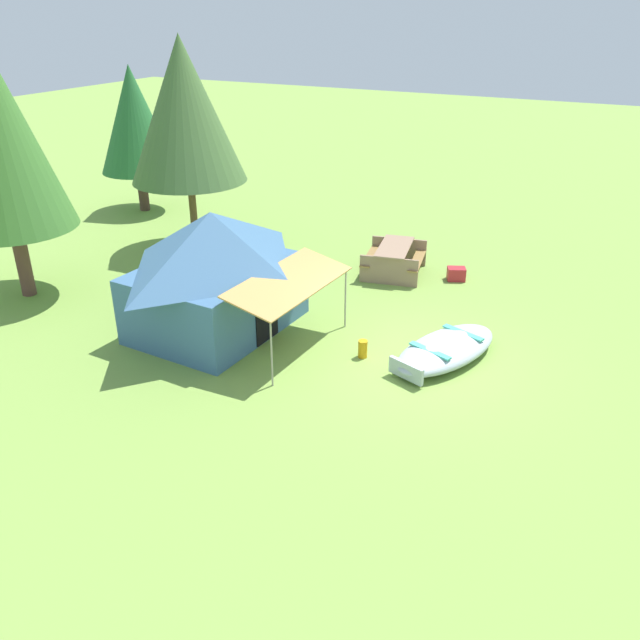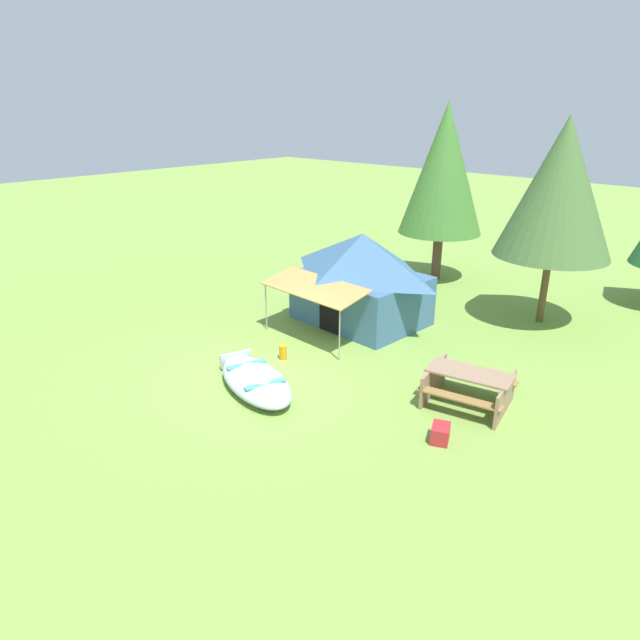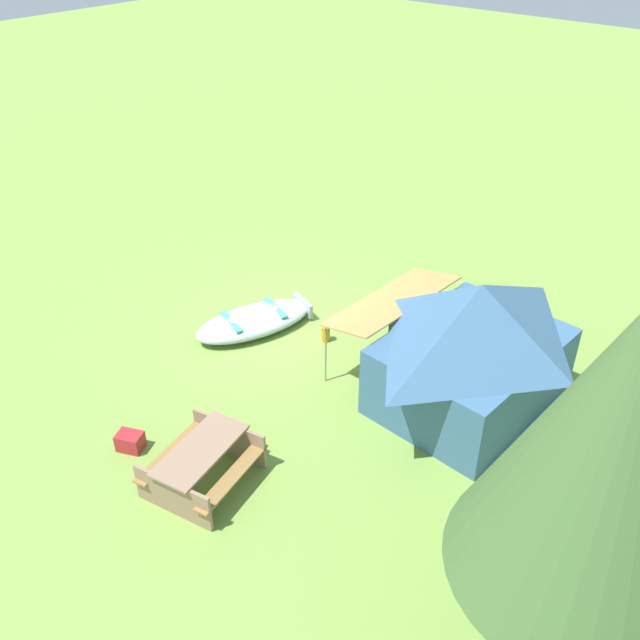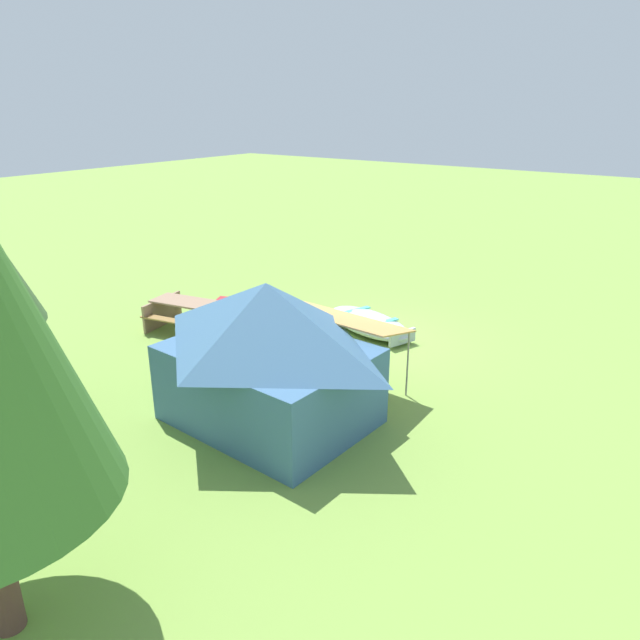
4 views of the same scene
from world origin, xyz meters
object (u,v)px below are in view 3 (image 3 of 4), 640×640
beached_rowboat (254,321)px  cooler_box (130,441)px  fuel_can (326,334)px  canvas_cabin_tent (473,343)px  picnic_table (202,461)px  pine_tree_back_left (620,444)px

beached_rowboat → cooler_box: 4.23m
beached_rowboat → fuel_can: beached_rowboat is taller
beached_rowboat → canvas_cabin_tent: canvas_cabin_tent is taller
canvas_cabin_tent → beached_rowboat: bearing=-79.7°
beached_rowboat → picnic_table: picnic_table is taller
beached_rowboat → pine_tree_back_left: bearing=70.1°
canvas_cabin_tent → pine_tree_back_left: bearing=42.0°
picnic_table → pine_tree_back_left: bearing=97.7°
fuel_can → pine_tree_back_left: (3.69, 6.85, 3.66)m
picnic_table → cooler_box: bearing=-79.1°
cooler_box → beached_rowboat: bearing=-166.4°
beached_rowboat → fuel_can: (-0.67, 1.50, -0.04)m
picnic_table → fuel_can: size_ratio=5.39×
beached_rowboat → cooler_box: (4.11, 0.99, -0.06)m
beached_rowboat → cooler_box: size_ratio=6.64×
picnic_table → beached_rowboat: bearing=-145.8°
cooler_box → fuel_can: size_ratio=1.21×
cooler_box → pine_tree_back_left: (-1.09, 7.36, 3.68)m
cooler_box → pine_tree_back_left: 8.30m
fuel_can → pine_tree_back_left: bearing=61.7°
fuel_can → beached_rowboat: bearing=-65.8°
canvas_cabin_tent → picnic_table: bearing=-25.7°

